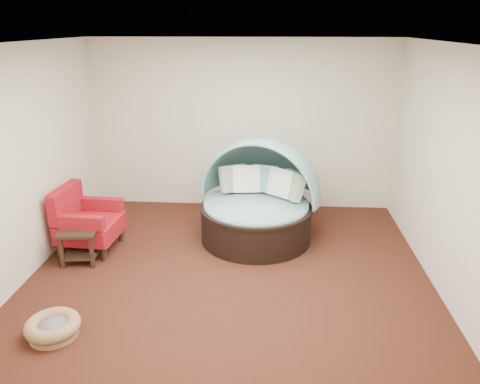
# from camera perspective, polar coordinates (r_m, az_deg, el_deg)

# --- Properties ---
(floor) EXTENTS (5.00, 5.00, 0.00)m
(floor) POSITION_cam_1_polar(r_m,az_deg,el_deg) (5.98, -1.32, -10.24)
(floor) COLOR #401C12
(floor) RESTS_ON ground
(wall_back) EXTENTS (5.00, 0.00, 5.00)m
(wall_back) POSITION_cam_1_polar(r_m,az_deg,el_deg) (7.83, 0.29, 8.09)
(wall_back) COLOR beige
(wall_back) RESTS_ON floor
(wall_front) EXTENTS (5.00, 0.00, 5.00)m
(wall_front) POSITION_cam_1_polar(r_m,az_deg,el_deg) (3.13, -5.80, -10.92)
(wall_front) COLOR beige
(wall_front) RESTS_ON floor
(wall_left) EXTENTS (0.00, 5.00, 5.00)m
(wall_left) POSITION_cam_1_polar(r_m,az_deg,el_deg) (6.17, -25.27, 2.91)
(wall_left) COLOR beige
(wall_left) RESTS_ON floor
(wall_right) EXTENTS (0.00, 5.00, 5.00)m
(wall_right) POSITION_cam_1_polar(r_m,az_deg,el_deg) (5.75, 24.22, 1.94)
(wall_right) COLOR beige
(wall_right) RESTS_ON floor
(ceiling) EXTENTS (5.00, 5.00, 0.00)m
(ceiling) POSITION_cam_1_polar(r_m,az_deg,el_deg) (5.18, -1.58, 17.67)
(ceiling) COLOR white
(ceiling) RESTS_ON wall_back
(canopy_daybed) EXTENTS (2.03, 2.00, 1.47)m
(canopy_daybed) POSITION_cam_1_polar(r_m,az_deg,el_deg) (6.75, 2.26, -0.20)
(canopy_daybed) COLOR black
(canopy_daybed) RESTS_ON floor
(pet_basket) EXTENTS (0.59, 0.59, 0.19)m
(pet_basket) POSITION_cam_1_polar(r_m,az_deg,el_deg) (5.28, -21.84, -15.04)
(pet_basket) COLOR olive
(pet_basket) RESTS_ON floor
(red_armchair) EXTENTS (0.83, 0.83, 0.91)m
(red_armchair) POSITION_cam_1_polar(r_m,az_deg,el_deg) (6.83, -18.33, -3.37)
(red_armchair) COLOR black
(red_armchair) RESTS_ON floor
(side_table) EXTENTS (0.53, 0.53, 0.46)m
(side_table) POSITION_cam_1_polar(r_m,az_deg,el_deg) (6.56, -18.88, -5.59)
(side_table) COLOR black
(side_table) RESTS_ON floor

